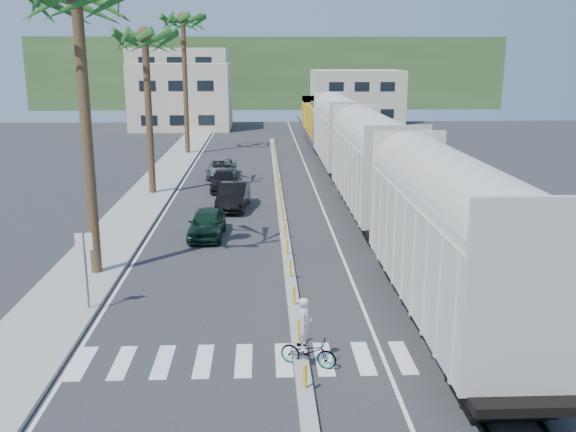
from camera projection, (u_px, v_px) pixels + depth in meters
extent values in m
plane|color=#28282B|center=(297.00, 332.00, 21.16)|extent=(140.00, 140.00, 0.00)
cube|color=gray|center=(157.00, 185.00, 45.05)|extent=(3.00, 90.00, 0.15)
cube|color=black|center=(333.00, 176.00, 48.47)|extent=(0.12, 100.00, 0.06)
cube|color=black|center=(352.00, 176.00, 48.53)|extent=(0.12, 100.00, 0.06)
cube|color=gray|center=(280.00, 199.00, 40.53)|extent=(0.45, 60.00, 0.15)
cylinder|color=yellow|center=(305.00, 377.00, 17.16)|extent=(0.10, 0.10, 0.70)
cylinder|color=yellow|center=(299.00, 330.00, 20.07)|extent=(0.10, 0.10, 0.70)
cylinder|color=yellow|center=(294.00, 295.00, 22.98)|extent=(0.10, 0.10, 0.70)
cylinder|color=yellow|center=(290.00, 269.00, 25.89)|extent=(0.10, 0.10, 0.70)
cylinder|color=yellow|center=(287.00, 247.00, 28.80)|extent=(0.10, 0.10, 0.70)
cylinder|color=yellow|center=(285.00, 230.00, 31.71)|extent=(0.10, 0.10, 0.70)
cylinder|color=yellow|center=(283.00, 215.00, 34.61)|extent=(0.10, 0.10, 0.70)
cylinder|color=yellow|center=(281.00, 203.00, 37.52)|extent=(0.10, 0.10, 0.70)
cylinder|color=yellow|center=(280.00, 192.00, 40.43)|extent=(0.10, 0.10, 0.70)
cylinder|color=yellow|center=(279.00, 183.00, 43.34)|extent=(0.10, 0.10, 0.70)
cylinder|color=yellow|center=(277.00, 175.00, 46.25)|extent=(0.10, 0.10, 0.70)
cylinder|color=yellow|center=(276.00, 168.00, 49.16)|extent=(0.10, 0.10, 0.70)
cylinder|color=yellow|center=(276.00, 162.00, 52.06)|extent=(0.10, 0.10, 0.70)
cylinder|color=yellow|center=(275.00, 156.00, 54.97)|extent=(0.10, 0.10, 0.70)
cylinder|color=yellow|center=(274.00, 151.00, 57.88)|extent=(0.10, 0.10, 0.70)
cylinder|color=yellow|center=(274.00, 147.00, 60.79)|extent=(0.10, 0.10, 0.70)
cube|color=silver|center=(300.00, 359.00, 19.22)|extent=(14.00, 2.20, 0.01)
cube|color=silver|center=(181.00, 185.00, 45.13)|extent=(0.12, 90.00, 0.01)
cube|color=silver|center=(313.00, 184.00, 45.50)|extent=(0.12, 90.00, 0.01)
cube|color=beige|center=(449.00, 249.00, 21.00)|extent=(3.00, 12.88, 3.40)
cylinder|color=beige|center=(452.00, 198.00, 20.59)|extent=(2.90, 12.58, 2.90)
cube|color=black|center=(445.00, 312.00, 21.54)|extent=(2.60, 12.88, 1.00)
cube|color=beige|center=(372.00, 170.00, 35.54)|extent=(3.00, 12.88, 3.40)
cylinder|color=beige|center=(373.00, 140.00, 35.13)|extent=(2.90, 12.58, 2.90)
cube|color=black|center=(371.00, 209.00, 36.08)|extent=(2.60, 12.88, 1.00)
cube|color=beige|center=(340.00, 137.00, 50.09)|extent=(3.00, 12.88, 3.40)
cylinder|color=beige|center=(340.00, 115.00, 49.68)|extent=(2.90, 12.58, 2.90)
cube|color=black|center=(339.00, 165.00, 50.62)|extent=(2.60, 12.88, 1.00)
cube|color=#4C4C4F|center=(321.00, 134.00, 66.00)|extent=(3.00, 17.00, 0.50)
cube|color=#C47F13|center=(322.00, 120.00, 64.65)|extent=(2.70, 12.24, 2.60)
cube|color=#C47F13|center=(317.00, 111.00, 71.15)|extent=(3.00, 3.74, 3.20)
cube|color=black|center=(321.00, 140.00, 66.14)|extent=(2.60, 13.60, 0.90)
cylinder|color=brown|center=(87.00, 143.00, 25.33)|extent=(0.44, 0.44, 11.00)
cylinder|color=brown|center=(149.00, 118.00, 40.95)|extent=(0.44, 0.44, 10.00)
sphere|color=#1C5A1F|center=(145.00, 34.00, 39.71)|extent=(3.20, 3.20, 3.20)
cylinder|color=brown|center=(185.00, 88.00, 58.17)|extent=(0.44, 0.44, 12.00)
sphere|color=#1C5A1F|center=(183.00, 18.00, 56.69)|extent=(3.20, 3.20, 3.20)
cylinder|color=slate|center=(86.00, 272.00, 22.45)|extent=(0.08, 0.08, 3.00)
cube|color=silver|center=(84.00, 242.00, 22.18)|extent=(0.60, 0.04, 0.60)
cube|color=#BAB094|center=(182.00, 96.00, 79.87)|extent=(12.00, 10.00, 8.00)
cube|color=#BAB094|center=(181.00, 83.00, 95.06)|extent=(14.00, 12.00, 10.00)
cube|color=#BAB094|center=(356.00, 96.00, 88.65)|extent=(12.00, 10.00, 7.00)
cube|color=#385628|center=(267.00, 72.00, 116.66)|extent=(80.00, 20.00, 12.00)
imported|color=black|center=(207.00, 223.00, 32.13)|extent=(1.97, 4.30, 1.42)
imported|color=black|center=(233.00, 196.00, 38.11)|extent=(2.35, 4.83, 1.51)
imported|color=black|center=(224.00, 180.00, 43.54)|extent=(2.19, 4.65, 1.31)
imported|color=#929597|center=(222.00, 168.00, 48.21)|extent=(2.36, 4.82, 1.32)
imported|color=#9EA0A5|center=(308.00, 351.00, 18.74)|extent=(1.81, 2.13, 0.90)
imported|color=silver|center=(305.00, 324.00, 18.52)|extent=(0.84, 0.78, 1.56)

